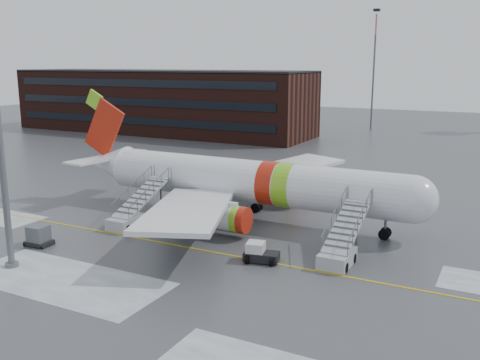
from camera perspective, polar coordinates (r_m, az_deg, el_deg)
The scene contains 8 objects.
ground at distance 40.91m, azimuth -2.08°, elevation -7.29°, with size 260.00×260.00×0.00m, color #494C4F.
airliner at distance 47.80m, azimuth 0.09°, elevation -0.11°, with size 35.03×32.97×11.18m.
airstair_fwd at distance 38.52m, azimuth 10.67°, elevation -7.10°, with size 2.05×7.70×3.48m.
airstair_aft at distance 46.88m, azimuth -11.45°, elevation -3.58°, with size 2.05×7.70×3.48m.
pushback_tug at distance 38.13m, azimuth 2.08°, elevation -7.80°, with size 2.67×2.21×1.40m.
uld_container at distance 44.11m, azimuth -20.68°, elevation -5.64°, with size 2.00×1.53×1.56m.
terminal_building at distance 109.47m, azimuth -8.55°, elevation 8.33°, with size 62.00×16.11×12.30m.
light_mast_far_n at distance 114.71m, azimuth 14.11°, elevation 12.10°, with size 1.20×1.20×24.25m.
Camera 1 is at (19.03, -33.48, 13.82)m, focal length 40.00 mm.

